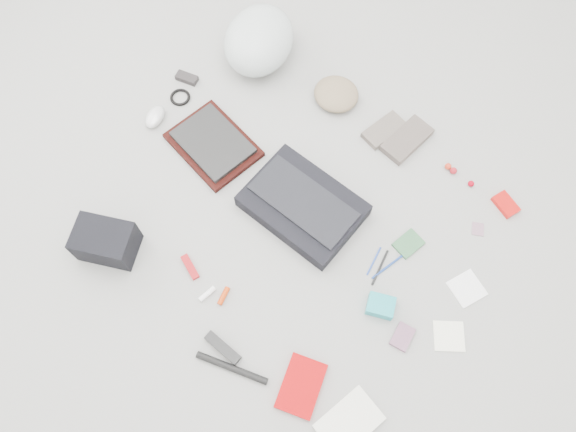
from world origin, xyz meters
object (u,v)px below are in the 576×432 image
Objects in this scene: bike_helmet at (259,40)px; accordion_wallet at (381,306)px; laptop at (213,142)px; book_red at (301,386)px; messenger_bag at (303,206)px; camera_bag at (106,241)px.

bike_helmet reaches higher than accordion_wallet.
bike_helmet is (-0.11, 0.48, 0.07)m from laptop.
bike_helmet is at bearing 117.07° from book_red.
book_red is 2.01× the size of accordion_wallet.
messenger_bag is 0.46m from laptop.
accordion_wallet reaches higher than laptop.
laptop is at bearing -92.36° from bike_helmet.
bike_helmet is 1.42m from book_red.
bike_helmet is at bearing 127.08° from accordion_wallet.
messenger_bag is at bearing 140.25° from accordion_wallet.
camera_bag is at bearing -81.37° from laptop.
messenger_bag reaches higher than book_red.
laptop is 1.54× the size of book_red.
messenger_bag is 0.67m from book_red.
book_red is (0.37, -0.56, -0.03)m from messenger_bag.
laptop is 0.93m from accordion_wallet.
accordion_wallet is at bearing 64.00° from book_red.
book_red is at bearing -22.32° from camera_bag.
camera_bag is (0.06, -1.05, -0.04)m from bike_helmet.
camera_bag reaches higher than laptop.
camera_bag reaches higher than messenger_bag.
camera_bag is (-0.51, -0.55, 0.03)m from messenger_bag.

